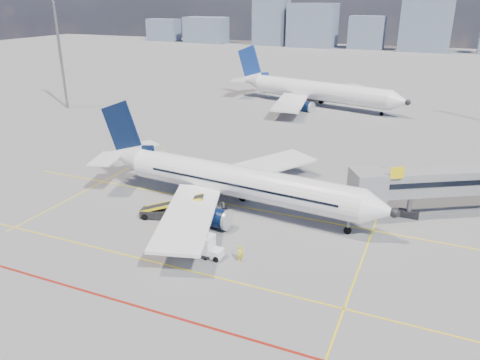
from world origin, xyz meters
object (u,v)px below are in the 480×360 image
at_px(baggage_tug, 210,250).
at_px(cargo_dolly, 195,242).
at_px(belt_loader, 165,211).
at_px(ramp_worker, 241,254).
at_px(second_aircraft, 313,90).
at_px(main_aircraft, 228,180).

bearing_deg(baggage_tug, cargo_dolly, 175.43).
relative_size(baggage_tug, belt_loader, 0.31).
xyz_separation_m(belt_loader, ramp_worker, (10.96, -4.94, 0.04)).
relative_size(second_aircraft, ramp_worker, 26.93).
relative_size(second_aircraft, baggage_tug, 18.78).
bearing_deg(cargo_dolly, baggage_tug, -2.98).
distance_m(belt_loader, ramp_worker, 12.02).
height_order(baggage_tug, belt_loader, belt_loader).
distance_m(second_aircraft, cargo_dolly, 66.91).
distance_m(baggage_tug, ramp_worker, 2.89).
relative_size(second_aircraft, cargo_dolly, 10.89).
height_order(cargo_dolly, belt_loader, belt_loader).
bearing_deg(baggage_tug, second_aircraft, 98.10).
bearing_deg(main_aircraft, second_aircraft, 100.75).
bearing_deg(cargo_dolly, main_aircraft, 100.55).
bearing_deg(ramp_worker, cargo_dolly, 132.56).
height_order(main_aircraft, cargo_dolly, main_aircraft).
height_order(baggage_tug, cargo_dolly, cargo_dolly).
distance_m(cargo_dolly, belt_loader, 8.43).
xyz_separation_m(second_aircraft, baggage_tug, (8.59, -66.65, -2.49)).
xyz_separation_m(second_aircraft, ramp_worker, (11.44, -66.18, -2.45)).
xyz_separation_m(main_aircraft, baggage_tug, (3.06, -10.71, -2.50)).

